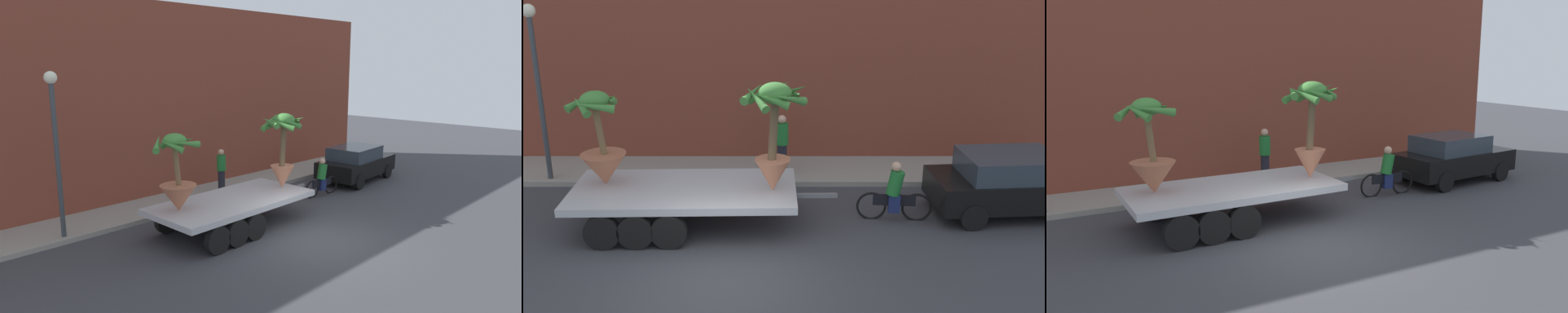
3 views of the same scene
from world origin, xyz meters
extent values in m
plane|color=#38383D|center=(0.00, 0.00, 0.00)|extent=(60.00, 60.00, 0.00)
cube|color=gray|center=(0.00, 6.10, 0.07)|extent=(24.00, 2.20, 0.15)
cube|color=brown|center=(0.00, 7.80, 3.73)|extent=(24.00, 1.20, 7.47)
cube|color=#B7BABF|center=(-1.14, 2.56, 0.89)|extent=(5.34, 2.64, 0.18)
cylinder|color=black|center=(-2.86, 3.70, 0.40)|extent=(0.80, 0.24, 0.80)
cylinder|color=black|center=(-2.80, 1.34, 0.40)|extent=(0.80, 0.24, 0.80)
cylinder|color=black|center=(-2.12, 3.71, 0.40)|extent=(0.80, 0.24, 0.80)
cylinder|color=black|center=(-2.06, 1.36, 0.40)|extent=(0.80, 0.24, 0.80)
cylinder|color=black|center=(-1.38, 3.73, 0.40)|extent=(0.80, 0.24, 0.80)
cylinder|color=black|center=(-1.32, 1.38, 0.40)|extent=(0.80, 0.24, 0.80)
cube|color=slate|center=(2.00, 2.63, 0.74)|extent=(1.00, 0.12, 0.10)
cone|color=#C17251|center=(0.97, 2.35, 1.37)|extent=(0.83, 0.83, 0.78)
cylinder|color=brown|center=(1.00, 2.35, 2.54)|extent=(0.29, 0.19, 1.56)
ellipsoid|color=#428438|center=(1.03, 2.35, 3.31)|extent=(0.76, 0.76, 0.48)
cone|color=#428438|center=(1.52, 2.41, 3.25)|extent=(0.31, 1.02, 0.47)
cone|color=#428438|center=(1.33, 2.79, 3.23)|extent=(0.99, 0.77, 0.60)
cone|color=#428438|center=(0.87, 2.86, 3.24)|extent=(1.08, 0.50, 0.58)
cone|color=#428438|center=(0.53, 2.53, 3.28)|extent=(0.55, 1.08, 0.36)
cone|color=#428438|center=(0.63, 2.12, 3.24)|extent=(0.64, 0.91, 0.50)
cone|color=#428438|center=(0.98, 1.97, 3.24)|extent=(0.82, 0.30, 0.44)
cone|color=#428438|center=(1.37, 2.04, 3.25)|extent=(0.79, 0.84, 0.46)
cone|color=#B26647|center=(-3.04, 2.77, 1.37)|extent=(1.07, 1.07, 0.77)
cylinder|color=brown|center=(-3.08, 2.77, 2.40)|extent=(0.27, 0.16, 1.31)
ellipsoid|color=#428438|center=(-3.11, 2.77, 3.05)|extent=(0.68, 0.68, 0.42)
cone|color=#428438|center=(-2.75, 2.83, 3.00)|extent=(0.34, 0.79, 0.36)
cone|color=#428438|center=(-2.98, 3.10, 2.97)|extent=(0.75, 0.46, 0.45)
cone|color=#428438|center=(-3.48, 3.07, 2.99)|extent=(0.76, 0.87, 0.48)
cone|color=#428438|center=(-3.37, 2.54, 2.97)|extent=(0.62, 0.66, 0.46)
cone|color=#428438|center=(-3.02, 2.31, 3.01)|extent=(0.98, 0.38, 0.37)
torus|color=black|center=(4.47, 2.83, 0.34)|extent=(0.74, 0.12, 0.74)
torus|color=black|center=(3.37, 2.91, 0.34)|extent=(0.74, 0.12, 0.74)
cube|color=black|center=(3.92, 2.87, 0.52)|extent=(1.04, 0.14, 0.28)
cylinder|color=#1E702D|center=(3.92, 2.87, 0.97)|extent=(0.47, 0.37, 0.65)
sphere|color=tan|center=(3.92, 2.87, 1.39)|extent=(0.24, 0.24, 0.24)
cube|color=navy|center=(3.92, 2.87, 0.44)|extent=(0.30, 0.26, 0.44)
cube|color=black|center=(6.98, 3.27, 0.67)|extent=(4.27, 2.15, 0.70)
cube|color=#2D3842|center=(6.78, 3.25, 1.30)|extent=(2.40, 1.82, 0.56)
cylinder|color=black|center=(8.26, 4.24, 0.32)|extent=(0.65, 0.25, 0.64)
cylinder|color=black|center=(8.39, 2.51, 0.32)|extent=(0.65, 0.25, 0.64)
cylinder|color=black|center=(5.57, 4.02, 0.32)|extent=(0.65, 0.25, 0.64)
cylinder|color=black|center=(5.71, 2.30, 0.32)|extent=(0.65, 0.25, 0.64)
cylinder|color=black|center=(1.17, 5.80, 0.57)|extent=(0.28, 0.28, 0.85)
cylinder|color=#1E702D|center=(1.17, 5.80, 1.31)|extent=(0.36, 0.36, 0.62)
sphere|color=tan|center=(1.17, 5.80, 1.74)|extent=(0.24, 0.24, 0.24)
cylinder|color=#383D42|center=(-5.40, 5.30, 2.40)|extent=(0.14, 0.14, 4.50)
sphere|color=#EAEACC|center=(-5.40, 5.30, 4.80)|extent=(0.36, 0.36, 0.36)
camera|label=1|loc=(-10.56, -7.99, 5.16)|focal=31.93mm
camera|label=2|loc=(1.23, -10.77, 6.40)|focal=41.83mm
camera|label=3|loc=(-5.58, -9.62, 4.28)|focal=36.13mm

